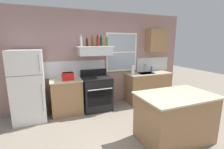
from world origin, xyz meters
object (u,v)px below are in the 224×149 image
object	(u,v)px
kitchen_island	(175,117)
bottle_dark_green_wine	(101,42)
bottle_clear_tall	(81,41)
bottle_brown_stout	(87,42)
refrigerator	(29,86)
bottle_red_label_wine	(98,41)
toaster	(68,76)
dish_soap_bottle	(151,69)
paper_towel_roll	(133,70)
stove_range	(97,93)
bottle_amber_wine	(92,41)
bottle_olive_oil_square	(107,42)

from	to	relation	value
kitchen_island	bottle_dark_green_wine	bearing A→B (deg)	110.88
bottle_dark_green_wine	kitchen_island	bearing A→B (deg)	-69.12
kitchen_island	bottle_clear_tall	bearing A→B (deg)	122.72
kitchen_island	bottle_brown_stout	bearing A→B (deg)	120.42
bottle_brown_stout	refrigerator	bearing A→B (deg)	-175.16
bottle_clear_tall	bottle_red_label_wine	distance (m)	0.43
toaster	bottle_clear_tall	world-z (taller)	bottle_clear_tall
toaster	kitchen_island	size ratio (longest dim) A/B	0.21
toaster	dish_soap_bottle	bearing A→B (deg)	3.60
bottle_red_label_wine	paper_towel_roll	xyz separation A→B (m)	(1.08, -0.00, -0.83)
stove_range	bottle_clear_tall	size ratio (longest dim) A/B	3.68
stove_range	dish_soap_bottle	size ratio (longest dim) A/B	6.06
refrigerator	bottle_red_label_wine	size ratio (longest dim) A/B	5.51
bottle_brown_stout	kitchen_island	distance (m)	2.72
refrigerator	kitchen_island	size ratio (longest dim) A/B	1.20
bottle_brown_stout	bottle_red_label_wine	distance (m)	0.28
stove_range	bottle_clear_tall	distance (m)	1.46
bottle_amber_wine	bottle_red_label_wine	xyz separation A→B (m)	(0.13, -0.04, 0.01)
bottle_clear_tall	bottle_brown_stout	bearing A→B (deg)	-19.02
refrigerator	dish_soap_bottle	bearing A→B (deg)	2.60
bottle_red_label_wine	bottle_olive_oil_square	distance (m)	0.26
bottle_amber_wine	bottle_dark_green_wine	distance (m)	0.26
bottle_olive_oil_square	dish_soap_bottle	size ratio (longest dim) A/B	1.53
toaster	bottle_brown_stout	size ratio (longest dim) A/B	1.27
kitchen_island	bottle_olive_oil_square	bearing A→B (deg)	108.23
bottle_brown_stout	paper_towel_roll	xyz separation A→B (m)	(1.35, -0.06, -0.80)
bottle_brown_stout	dish_soap_bottle	xyz separation A→B (m)	(2.08, 0.04, -0.84)
stove_range	bottle_brown_stout	bearing A→B (deg)	154.03
dish_soap_bottle	bottle_clear_tall	bearing A→B (deg)	179.70
stove_range	bottle_amber_wine	world-z (taller)	bottle_amber_wine
refrigerator	toaster	distance (m)	0.92
toaster	bottle_olive_oil_square	bearing A→B (deg)	4.11
bottle_red_label_wine	kitchen_island	bearing A→B (deg)	-65.09
refrigerator	bottle_clear_tall	xyz separation A→B (m)	(1.30, 0.17, 1.03)
stove_range	bottle_amber_wine	bearing A→B (deg)	126.24
toaster	bottle_dark_green_wine	size ratio (longest dim) A/B	1.03
bottle_amber_wine	kitchen_island	distance (m)	2.66
stove_range	bottle_clear_tall	xyz separation A→B (m)	(-0.35, 0.15, 1.41)
bottle_olive_oil_square	stove_range	bearing A→B (deg)	-171.54
toaster	bottle_brown_stout	bearing A→B (deg)	13.21
toaster	stove_range	size ratio (longest dim) A/B	0.27
stove_range	bottle_brown_stout	size ratio (longest dim) A/B	4.68
stove_range	paper_towel_roll	distance (m)	1.29
bottle_red_label_wine	dish_soap_bottle	world-z (taller)	bottle_red_label_wine
refrigerator	kitchen_island	distance (m)	3.27
stove_range	kitchen_island	world-z (taller)	stove_range
dish_soap_bottle	bottle_amber_wine	bearing A→B (deg)	-178.45
bottle_clear_tall	bottle_olive_oil_square	size ratio (longest dim) A/B	1.07
refrigerator	dish_soap_bottle	world-z (taller)	refrigerator
paper_towel_roll	kitchen_island	size ratio (longest dim) A/B	0.19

